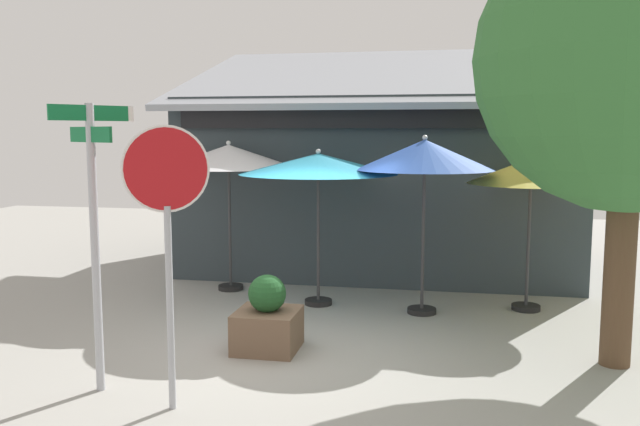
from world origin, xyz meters
name	(u,v)px	position (x,y,z in m)	size (l,w,h in m)	color
ground_plane	(288,349)	(0.00, 0.00, -0.05)	(28.00, 28.00, 0.10)	#9E9B93
cafe_building	(382,179)	(0.64, 5.67, 1.79)	(7.92, 5.18, 4.69)	#333D42
street_sign_post	(94,218)	(-1.62, -1.82, 1.87)	(0.74, 0.79, 3.06)	#A8AAB2
stop_sign	(167,210)	(-0.67, -2.13, 2.01)	(0.72, 0.46, 2.83)	#A8AAB2
patio_umbrella_ivory_left	(229,157)	(-1.73, 2.80, 2.33)	(2.32, 2.32, 2.61)	black
patio_umbrella_teal_center	(318,165)	(-0.01, 2.11, 2.25)	(2.52, 2.52, 2.50)	black
patio_umbrella_royal_blue_right	(425,156)	(1.65, 1.90, 2.40)	(2.07, 2.07, 2.72)	black
patio_umbrella_mustard_far_right	(531,172)	(3.24, 2.40, 2.15)	(1.93, 1.93, 2.44)	black
sidewalk_planter	(267,321)	(-0.21, -0.21, 0.38)	(0.78, 0.78, 0.97)	brown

